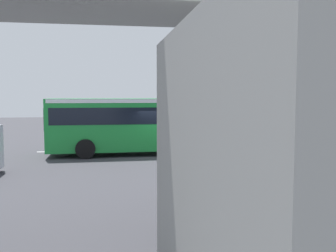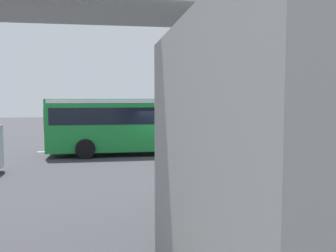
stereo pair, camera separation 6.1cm
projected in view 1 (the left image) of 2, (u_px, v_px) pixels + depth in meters
name	position (u px, v px, depth m)	size (l,w,h in m)	color
ground	(160.00, 156.00, 20.73)	(80.00, 80.00, 0.00)	#38383D
city_bus	(152.00, 121.00, 21.40)	(11.54, 2.85, 3.15)	#1E8C38
pedestrian	(280.00, 146.00, 17.93)	(0.38, 0.38, 1.79)	#2D2D38
lane_dash_leftmost	(246.00, 147.00, 24.23)	(2.00, 0.20, 0.01)	silver
lane_dash_left	(186.00, 148.00, 23.57)	(2.00, 0.20, 0.01)	silver
lane_dash_centre	(122.00, 150.00, 22.92)	(2.00, 0.20, 0.01)	silver
lane_dash_right	(54.00, 151.00, 22.26)	(2.00, 0.20, 0.01)	silver
pedestrian_overpass	(241.00, 27.00, 8.21)	(24.16, 2.60, 6.60)	#9E9E99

